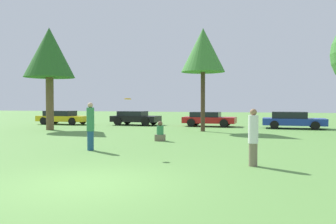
% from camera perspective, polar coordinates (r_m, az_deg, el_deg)
% --- Properties ---
extents(ground_plane, '(120.00, 120.00, 0.00)m').
position_cam_1_polar(ground_plane, '(8.34, -13.03, -11.57)').
color(ground_plane, '#5B8E42').
extents(person_thrower, '(0.30, 0.30, 1.89)m').
position_cam_1_polar(person_thrower, '(13.84, -12.82, -2.27)').
color(person_thrower, navy).
rests_on(person_thrower, ground).
extents(person_catcher, '(0.30, 0.30, 1.71)m').
position_cam_1_polar(person_catcher, '(10.47, 14.03, -4.06)').
color(person_catcher, '#726651').
rests_on(person_catcher, ground).
extents(frisbee, '(0.24, 0.24, 0.05)m').
position_cam_1_polar(frisbee, '(12.29, -6.73, 2.19)').
color(frisbee, orange).
extents(bystander_sitting, '(0.46, 0.38, 0.97)m').
position_cam_1_polar(bystander_sitting, '(16.86, -1.33, -3.50)').
color(bystander_sitting, '#726651').
rests_on(bystander_sitting, ground).
extents(tree_0, '(3.43, 3.43, 7.06)m').
position_cam_1_polar(tree_0, '(25.22, -19.19, 9.17)').
color(tree_0, brown).
rests_on(tree_0, ground).
extents(tree_1, '(2.86, 2.86, 6.75)m').
position_cam_1_polar(tree_1, '(22.75, 5.86, 10.14)').
color(tree_1, '#473323').
rests_on(tree_1, ground).
extents(parked_car_yellow, '(4.61, 1.97, 1.18)m').
position_cam_1_polar(parked_car_yellow, '(31.01, -17.21, -0.81)').
color(parked_car_yellow, gold).
rests_on(parked_car_yellow, ground).
extents(parked_car_black, '(4.01, 2.18, 1.17)m').
position_cam_1_polar(parked_car_black, '(28.78, -5.52, -0.91)').
color(parked_car_black, black).
rests_on(parked_car_black, ground).
extents(parked_car_red, '(4.18, 2.03, 1.15)m').
position_cam_1_polar(parked_car_red, '(27.25, 6.74, -1.11)').
color(parked_car_red, red).
rests_on(parked_car_red, ground).
extents(parked_car_blue, '(4.42, 2.19, 1.22)m').
position_cam_1_polar(parked_car_blue, '(26.43, 20.05, -1.22)').
color(parked_car_blue, '#1E389E').
rests_on(parked_car_blue, ground).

